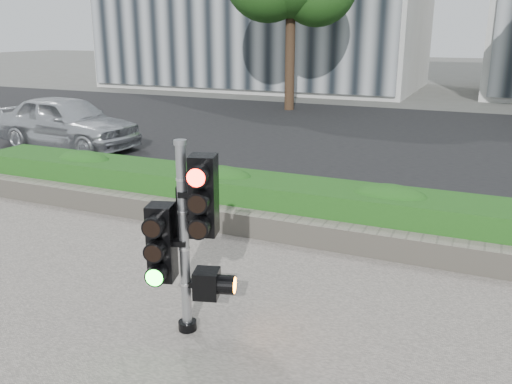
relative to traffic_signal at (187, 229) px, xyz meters
The scene contains 7 objects.
ground 1.35m from the traffic_signal, 101.85° to the left, with size 120.00×120.00×0.00m, color #51514C.
road 10.81m from the traffic_signal, 90.84° to the left, with size 60.00×13.00×0.02m, color black.
curb 4.04m from the traffic_signal, 92.31° to the left, with size 60.00×0.25×0.12m, color gray.
stone_wall 2.81m from the traffic_signal, 93.40° to the left, with size 12.00×0.32×0.34m, color gray.
hedge 3.38m from the traffic_signal, 92.73° to the left, with size 12.00×1.00×0.68m, color #3B892A.
traffic_signal is the anchor object (origin of this frame).
car_silver 9.77m from the traffic_signal, 139.11° to the left, with size 1.59×3.96×1.35m, color silver.
Camera 1 is at (2.74, -4.94, 2.94)m, focal length 38.00 mm.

